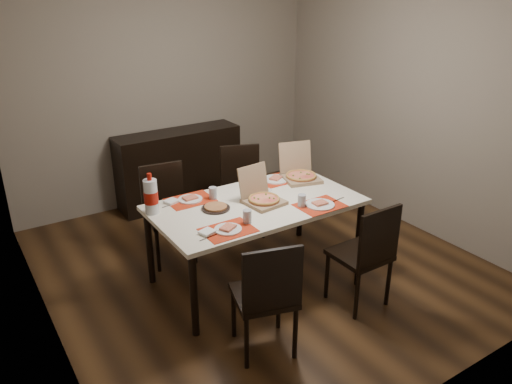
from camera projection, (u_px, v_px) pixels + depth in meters
ground at (259, 264)px, 4.86m from camera, size 3.80×4.00×0.02m
room_walls at (234, 77)px, 4.51m from camera, size 3.84×4.02×2.62m
sideboard at (179, 167)px, 6.05m from camera, size 1.50×0.40×0.90m
dining_table at (256, 209)px, 4.37m from camera, size 1.80×1.00×0.75m
chair_near_left at (267, 294)px, 3.48m from camera, size 0.52×0.52×0.93m
chair_near_right at (367, 252)px, 4.03m from camera, size 0.42×0.42×0.93m
chair_far_left at (167, 208)px, 4.81m from camera, size 0.47×0.47×0.93m
chair_far_right at (242, 186)px, 5.34m from camera, size 0.54×0.54×0.93m
setting_near_left at (231, 226)px, 3.88m from camera, size 0.50×0.30×0.11m
setting_near_right at (315, 204)px, 4.27m from camera, size 0.49×0.30×0.11m
setting_far_left at (194, 198)px, 4.38m from camera, size 0.49×0.30×0.11m
setting_far_right at (272, 179)px, 4.79m from camera, size 0.48×0.30×0.11m
napkin_loose at (265, 200)px, 4.38m from camera, size 0.16×0.16×0.02m
pizza_box_center at (262, 197)px, 4.33m from camera, size 0.34×0.37×0.31m
pizza_box_right at (300, 174)px, 4.84m from camera, size 0.42×0.44×0.33m
faina_plate at (216, 208)px, 4.22m from camera, size 0.24×0.24×0.03m
dip_bowl at (264, 192)px, 4.53m from camera, size 0.17×0.17×0.03m
soda_bottle at (151, 196)px, 4.09m from camera, size 0.12×0.12×0.35m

